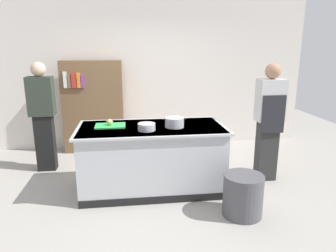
{
  "coord_description": "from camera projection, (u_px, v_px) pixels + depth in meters",
  "views": [
    {
      "loc": [
        -0.29,
        -4.01,
        1.95
      ],
      "look_at": [
        0.25,
        0.2,
        0.85
      ],
      "focal_mm": 33.16,
      "sensor_mm": 36.0,
      "label": 1
    }
  ],
  "objects": [
    {
      "name": "stock_pot",
      "position": [
        174.0,
        122.0,
        4.12
      ],
      "size": [
        0.32,
        0.25,
        0.13
      ],
      "color": "#B7BABF",
      "rests_on": "counter_island"
    },
    {
      "name": "ground_plane",
      "position": [
        152.0,
        188.0,
        4.38
      ],
      "size": [
        10.0,
        10.0,
        0.0
      ],
      "primitive_type": "plane",
      "color": "#9E9991"
    },
    {
      "name": "back_wall",
      "position": [
        143.0,
        70.0,
        6.02
      ],
      "size": [
        6.4,
        0.12,
        3.0
      ],
      "primitive_type": "cube",
      "color": "silver",
      "rests_on": "ground_plane"
    },
    {
      "name": "counter_island",
      "position": [
        152.0,
        157.0,
        4.26
      ],
      "size": [
        1.98,
        0.98,
        0.9
      ],
      "color": "#B7BABF",
      "rests_on": "ground_plane"
    },
    {
      "name": "person_guest",
      "position": [
        43.0,
        115.0,
        4.84
      ],
      "size": [
        0.38,
        0.24,
        1.72
      ],
      "rotation": [
        0.0,
        0.0,
        -1.41
      ],
      "color": "black",
      "rests_on": "ground_plane"
    },
    {
      "name": "cutting_board",
      "position": [
        110.0,
        126.0,
        4.16
      ],
      "size": [
        0.4,
        0.28,
        0.02
      ],
      "primitive_type": "cube",
      "color": "green",
      "rests_on": "counter_island"
    },
    {
      "name": "onion",
      "position": [
        110.0,
        122.0,
        4.15
      ],
      "size": [
        0.09,
        0.09,
        0.09
      ],
      "primitive_type": "sphere",
      "color": "tan",
      "rests_on": "cutting_board"
    },
    {
      "name": "bookshelf",
      "position": [
        93.0,
        107.0,
        5.78
      ],
      "size": [
        1.1,
        0.31,
        1.7
      ],
      "color": "brown",
      "rests_on": "ground_plane"
    },
    {
      "name": "trash_bin",
      "position": [
        243.0,
        195.0,
        3.64
      ],
      "size": [
        0.47,
        0.47,
        0.5
      ],
      "primitive_type": "cylinder",
      "color": "#4C4C51",
      "rests_on": "ground_plane"
    },
    {
      "name": "mixing_bowl",
      "position": [
        147.0,
        127.0,
        3.97
      ],
      "size": [
        0.23,
        0.23,
        0.09
      ],
      "primitive_type": "cylinder",
      "color": "#B7BABF",
      "rests_on": "counter_island"
    },
    {
      "name": "person_chef",
      "position": [
        269.0,
        120.0,
        4.48
      ],
      "size": [
        0.38,
        0.25,
        1.72
      ],
      "rotation": [
        0.0,
        0.0,
        1.87
      ],
      "color": "#2C2C2C",
      "rests_on": "ground_plane"
    }
  ]
}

